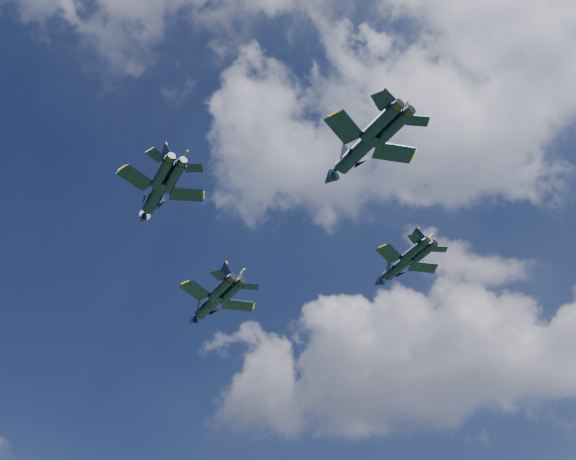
% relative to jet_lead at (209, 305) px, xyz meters
% --- Properties ---
extents(jet_lead, '(15.51, 12.79, 3.90)m').
position_rel_jet_lead_xyz_m(jet_lead, '(0.00, 0.00, 0.00)').
color(jet_lead, black).
extents(jet_left, '(13.07, 12.19, 3.44)m').
position_rel_jet_lead_xyz_m(jet_left, '(5.65, -26.66, -1.42)').
color(jet_left, black).
extents(jet_right, '(12.77, 10.87, 3.25)m').
position_rel_jet_lead_xyz_m(jet_right, '(29.73, 0.63, -0.12)').
color(jet_right, black).
extents(jet_slot, '(15.26, 12.57, 3.84)m').
position_rel_jet_lead_xyz_m(jet_slot, '(31.17, -24.76, -1.14)').
color(jet_slot, black).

